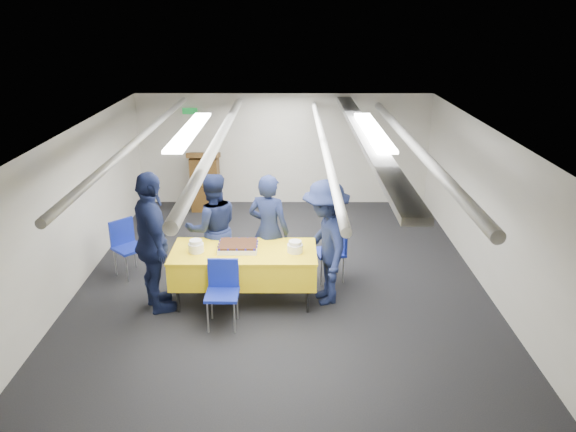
# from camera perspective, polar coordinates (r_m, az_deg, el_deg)

# --- Properties ---
(ground) EXTENTS (7.00, 7.00, 0.00)m
(ground) POSITION_cam_1_polar(r_m,az_deg,el_deg) (8.79, -0.61, -5.97)
(ground) COLOR black
(ground) RESTS_ON ground
(room_shell) EXTENTS (6.00, 7.00, 2.30)m
(room_shell) POSITION_cam_1_polar(r_m,az_deg,el_deg) (8.54, 0.01, 6.22)
(room_shell) COLOR beige
(room_shell) RESTS_ON ground
(serving_table) EXTENTS (2.00, 0.92, 0.77)m
(serving_table) POSITION_cam_1_polar(r_m,az_deg,el_deg) (7.84, -4.47, -4.91)
(serving_table) COLOR black
(serving_table) RESTS_ON ground
(sheet_cake) EXTENTS (0.55, 0.43, 0.09)m
(sheet_cake) POSITION_cam_1_polar(r_m,az_deg,el_deg) (7.78, -5.09, -3.07)
(sheet_cake) COLOR white
(sheet_cake) RESTS_ON serving_table
(plate_stack_left) EXTENTS (0.21, 0.21, 0.17)m
(plate_stack_left) POSITION_cam_1_polar(r_m,az_deg,el_deg) (7.76, -9.34, -3.06)
(plate_stack_left) COLOR white
(plate_stack_left) RESTS_ON serving_table
(plate_stack_right) EXTENTS (0.21, 0.21, 0.16)m
(plate_stack_right) POSITION_cam_1_polar(r_m,az_deg,el_deg) (7.66, 0.72, -3.16)
(plate_stack_right) COLOR white
(plate_stack_right) RESTS_ON serving_table
(podium) EXTENTS (0.62, 0.53, 1.25)m
(podium) POSITION_cam_1_polar(r_m,az_deg,el_deg) (11.53, -8.41, 3.59)
(podium) COLOR brown
(podium) RESTS_ON ground
(chair_near) EXTENTS (0.43, 0.43, 0.87)m
(chair_near) POSITION_cam_1_polar(r_m,az_deg,el_deg) (7.34, -6.65, -7.09)
(chair_near) COLOR gray
(chair_near) RESTS_ON ground
(chair_right) EXTENTS (0.50, 0.50, 0.87)m
(chair_right) POSITION_cam_1_polar(r_m,az_deg,el_deg) (8.47, 4.81, -3.14)
(chair_right) COLOR gray
(chair_right) RESTS_ON ground
(chair_left) EXTENTS (0.59, 0.59, 0.87)m
(chair_left) POSITION_cam_1_polar(r_m,az_deg,el_deg) (8.97, -16.12, -2.53)
(chair_left) COLOR gray
(chair_left) RESTS_ON ground
(sailor_a) EXTENTS (0.73, 0.60, 1.71)m
(sailor_a) POSITION_cam_1_polar(r_m,az_deg,el_deg) (8.18, -1.97, -1.51)
(sailor_a) COLOR black
(sailor_a) RESTS_ON ground
(sailor_b) EXTENTS (0.97, 0.86, 1.68)m
(sailor_b) POSITION_cam_1_polar(r_m,az_deg,el_deg) (8.37, -7.65, -1.27)
(sailor_b) COLOR black
(sailor_b) RESTS_ON ground
(sailor_c) EXTENTS (0.93, 1.24, 1.95)m
(sailor_c) POSITION_cam_1_polar(r_m,az_deg,el_deg) (7.65, -13.57, -2.71)
(sailor_c) COLOR black
(sailor_c) RESTS_ON ground
(sailor_d) EXTENTS (0.88, 1.25, 1.77)m
(sailor_d) POSITION_cam_1_polar(r_m,az_deg,el_deg) (7.70, 3.81, -2.73)
(sailor_d) COLOR black
(sailor_d) RESTS_ON ground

